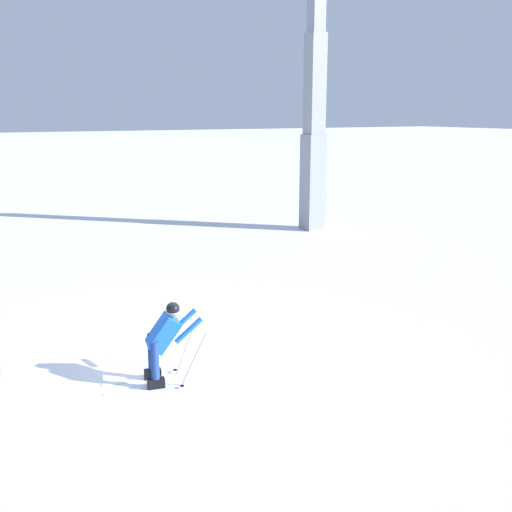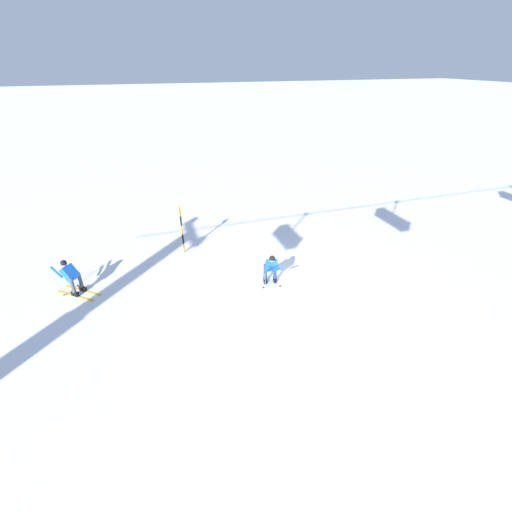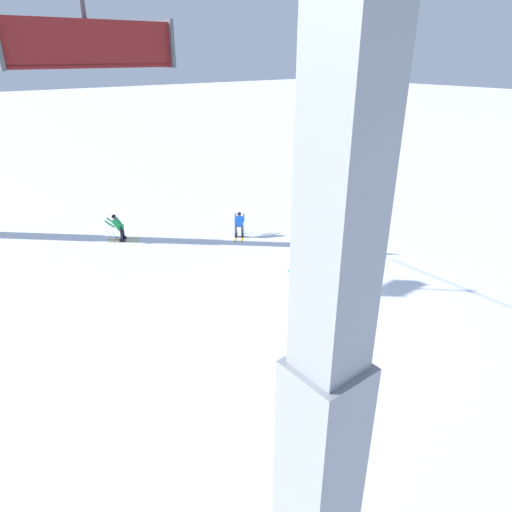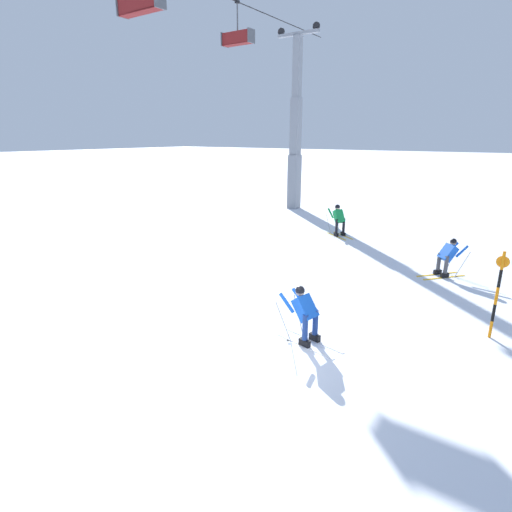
% 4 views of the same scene
% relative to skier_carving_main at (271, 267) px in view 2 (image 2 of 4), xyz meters
% --- Properties ---
extents(ground_plane, '(260.00, 260.00, 0.00)m').
position_rel_skier_carving_main_xyz_m(ground_plane, '(-1.16, 0.44, -0.77)').
color(ground_plane, white).
extents(skier_carving_main, '(0.88, 1.72, 1.49)m').
position_rel_skier_carving_main_xyz_m(skier_carving_main, '(0.00, 0.00, 0.00)').
color(skier_carving_main, white).
rests_on(skier_carving_main, ground_plane).
extents(trail_marker_pole, '(0.07, 0.28, 2.18)m').
position_rel_skier_carving_main_xyz_m(trail_marker_pole, '(2.75, -3.62, 0.40)').
color(trail_marker_pole, orange).
rests_on(trail_marker_pole, ground_plane).
extents(skier_distant_uphill, '(1.63, 1.48, 1.46)m').
position_rel_skier_carving_main_xyz_m(skier_distant_uphill, '(7.01, -1.80, -0.02)').
color(skier_distant_uphill, yellow).
rests_on(skier_distant_uphill, ground_plane).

